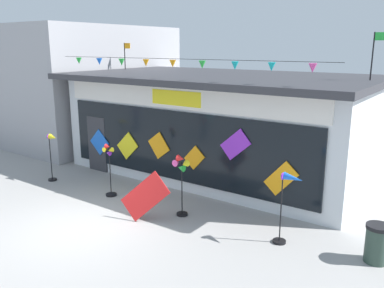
{
  "coord_description": "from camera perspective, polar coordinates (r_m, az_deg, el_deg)",
  "views": [
    {
      "loc": [
        7.79,
        -6.19,
        4.48
      ],
      "look_at": [
        1.17,
        3.18,
        1.69
      ],
      "focal_mm": 37.82,
      "sensor_mm": 36.0,
      "label": 1
    }
  ],
  "objects": [
    {
      "name": "ground_plane",
      "position": [
        10.91,
        -15.09,
        -11.08
      ],
      "size": [
        80.0,
        80.0,
        0.0
      ],
      "primitive_type": "plane",
      "color": "#9E9B99"
    },
    {
      "name": "kite_shop_building",
      "position": [
        14.7,
        4.34,
        3.05
      ],
      "size": [
        10.58,
        6.22,
        4.86
      ],
      "color": "silver",
      "rests_on": "ground_plane"
    },
    {
      "name": "wind_spinner_far_left",
      "position": [
        14.26,
        -19.07,
        -0.66
      ],
      "size": [
        0.59,
        0.29,
        1.63
      ],
      "color": "black",
      "rests_on": "ground_plane"
    },
    {
      "name": "wind_spinner_left",
      "position": [
        12.44,
        -11.6,
        -2.93
      ],
      "size": [
        0.35,
        0.33,
        1.64
      ],
      "color": "black",
      "rests_on": "ground_plane"
    },
    {
      "name": "wind_spinner_center_left",
      "position": [
        10.71,
        -1.54,
        -4.09
      ],
      "size": [
        0.44,
        0.3,
        1.7
      ],
      "color": "black",
      "rests_on": "ground_plane"
    },
    {
      "name": "wind_spinner_center_right",
      "position": [
        9.42,
        13.43,
        -7.29
      ],
      "size": [
        0.66,
        0.31,
        1.72
      ],
      "color": "black",
      "rests_on": "ground_plane"
    },
    {
      "name": "trash_bin",
      "position": [
        9.6,
        24.64,
        -12.62
      ],
      "size": [
        0.52,
        0.52,
        0.85
      ],
      "color": "#2D4238",
      "rests_on": "ground_plane"
    },
    {
      "name": "display_kite_on_ground",
      "position": [
        10.65,
        -6.63,
        -7.35
      ],
      "size": [
        1.35,
        0.46,
        1.35
      ],
      "primitive_type": "cube",
      "rotation": [
        -0.34,
        0.79,
        0.0
      ],
      "color": "red",
      "rests_on": "ground_plane"
    },
    {
      "name": "neighbour_building",
      "position": [
        21.27,
        -16.57,
        8.26
      ],
      "size": [
        7.64,
        7.77,
        5.36
      ],
      "primitive_type": "cube",
      "color": "#99999E",
      "rests_on": "ground_plane"
    }
  ]
}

